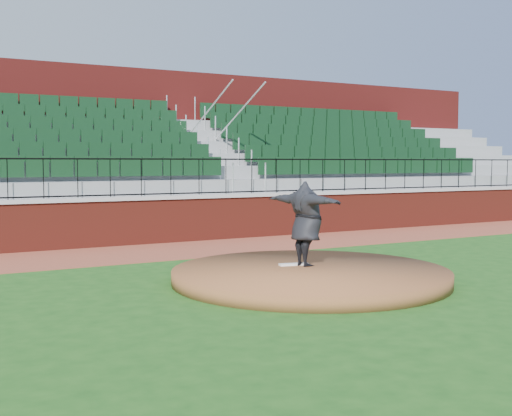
# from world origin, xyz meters

# --- Properties ---
(ground) EXTENTS (90.00, 90.00, 0.00)m
(ground) POSITION_xyz_m (0.00, 0.00, 0.00)
(ground) COLOR #1C4C15
(ground) RESTS_ON ground
(warning_track) EXTENTS (34.00, 3.20, 0.01)m
(warning_track) POSITION_xyz_m (0.00, 5.40, 0.01)
(warning_track) COLOR brown
(warning_track) RESTS_ON ground
(field_wall) EXTENTS (34.00, 0.35, 1.20)m
(field_wall) POSITION_xyz_m (0.00, 7.00, 0.60)
(field_wall) COLOR maroon
(field_wall) RESTS_ON ground
(wall_cap) EXTENTS (34.00, 0.45, 0.10)m
(wall_cap) POSITION_xyz_m (0.00, 7.00, 1.25)
(wall_cap) COLOR #B7B7B7
(wall_cap) RESTS_ON field_wall
(wall_railing) EXTENTS (34.00, 0.05, 1.00)m
(wall_railing) POSITION_xyz_m (0.00, 7.00, 1.80)
(wall_railing) COLOR black
(wall_railing) RESTS_ON wall_cap
(seating_stands) EXTENTS (34.00, 5.10, 4.60)m
(seating_stands) POSITION_xyz_m (0.00, 9.72, 2.30)
(seating_stands) COLOR gray
(seating_stands) RESTS_ON ground
(concourse_wall) EXTENTS (34.00, 0.50, 5.50)m
(concourse_wall) POSITION_xyz_m (0.00, 12.52, 2.75)
(concourse_wall) COLOR maroon
(concourse_wall) RESTS_ON ground
(pitchers_mound) EXTENTS (5.10, 5.10, 0.25)m
(pitchers_mound) POSITION_xyz_m (0.35, 0.09, 0.12)
(pitchers_mound) COLOR brown
(pitchers_mound) RESTS_ON ground
(pitching_rubber) EXTENTS (0.58, 0.26, 0.04)m
(pitching_rubber) POSITION_xyz_m (0.30, 0.57, 0.27)
(pitching_rubber) COLOR white
(pitching_rubber) RESTS_ON pitchers_mound
(pitcher) EXTENTS (0.78, 2.03, 1.61)m
(pitcher) POSITION_xyz_m (0.46, 0.40, 1.05)
(pitcher) COLOR black
(pitcher) RESTS_ON pitchers_mound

